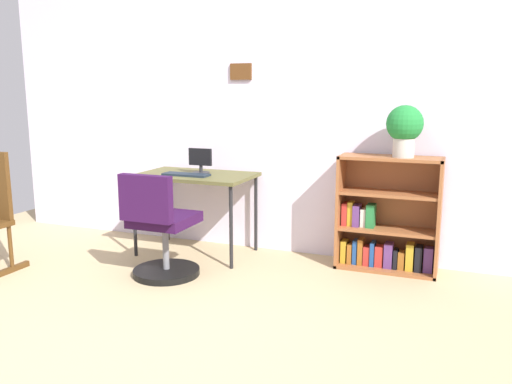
% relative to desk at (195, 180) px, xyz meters
% --- Properties ---
extents(ground_plane, '(6.24, 6.24, 0.00)m').
position_rel_desk_xyz_m(ground_plane, '(0.40, -1.75, -0.66)').
color(ground_plane, tan).
extents(wall_back, '(5.20, 0.12, 2.50)m').
position_rel_desk_xyz_m(wall_back, '(0.40, 0.40, 0.59)').
color(wall_back, silver).
rests_on(wall_back, ground_plane).
extents(desk, '(1.00, 0.62, 0.71)m').
position_rel_desk_xyz_m(desk, '(0.00, 0.00, 0.00)').
color(desk, brown).
rests_on(desk, ground_plane).
extents(monitor, '(0.21, 0.15, 0.22)m').
position_rel_desk_xyz_m(monitor, '(0.03, 0.04, 0.16)').
color(monitor, '#262628').
rests_on(monitor, desk).
extents(keyboard, '(0.41, 0.14, 0.02)m').
position_rel_desk_xyz_m(keyboard, '(-0.03, -0.11, 0.07)').
color(keyboard, '#1B2531').
rests_on(keyboard, desk).
extents(office_chair, '(0.52, 0.55, 0.83)m').
position_rel_desk_xyz_m(office_chair, '(0.05, -0.66, -0.30)').
color(office_chair, black).
rests_on(office_chair, ground_plane).
extents(bookshelf_low, '(0.79, 0.30, 0.92)m').
position_rel_desk_xyz_m(bookshelf_low, '(1.62, 0.20, -0.26)').
color(bookshelf_low, '#965730').
rests_on(bookshelf_low, ground_plane).
extents(potted_plant_on_shelf, '(0.28, 0.28, 0.40)m').
position_rel_desk_xyz_m(potted_plant_on_shelf, '(1.73, 0.15, 0.49)').
color(potted_plant_on_shelf, '#B7B2A8').
rests_on(potted_plant_on_shelf, bookshelf_low).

